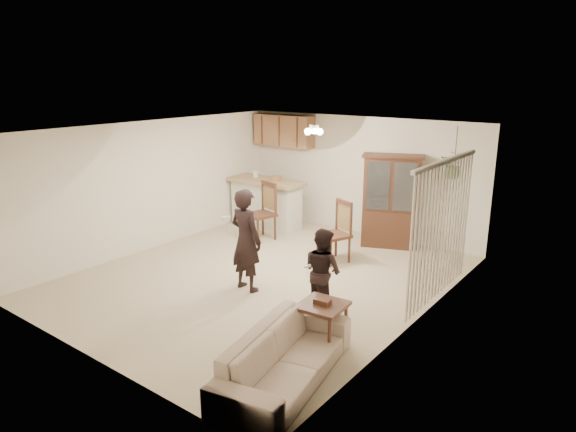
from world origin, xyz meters
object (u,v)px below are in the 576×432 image
Objects in this scene: child at (323,268)px; chair_bar at (260,224)px; chair_hutch_left at (333,245)px; china_hutch at (391,202)px; side_table at (322,325)px; sofa at (285,353)px; chair_hutch_right at (393,232)px; adult at (246,236)px.

chair_bar is at bearing -22.79° from child.
chair_hutch_left is at bearing 8.75° from chair_bar.
china_hutch is at bearing 42.30° from chair_bar.
chair_bar is (-3.47, 2.93, 0.02)m from side_table.
chair_hutch_right is at bearing 1.83° from sofa.
sofa is 1.57× the size of chair_bar.
child reaches higher than side_table.
child is at bearing -102.54° from china_hutch.
side_table is 4.42m from chair_hutch_right.
child is at bearing 70.87° from chair_hutch_right.
china_hutch is (-1.20, 5.02, 0.55)m from sofa.
adult is 1.51× the size of chair_bar.
china_hutch is at bearing 52.83° from chair_hutch_right.
chair_hutch_left is (-1.55, 2.73, 0.01)m from side_table.
child is 1.13× the size of chair_bar.
chair_hutch_left is at bearing 45.96° from chair_hutch_right.
china_hutch reaches higher than chair_hutch_right.
sofa is 1.01× the size of china_hutch.
chair_hutch_left is at bearing 119.57° from side_table.
sofa is 1.04× the size of adult.
child is 1.40× the size of chair_hutch_right.
chair_bar is (-2.35, -1.23, -0.58)m from china_hutch.
adult is 3.45m from china_hutch.
chair_bar is 1.23× the size of chair_hutch_right.
china_hutch is (-0.55, 3.29, 0.24)m from child.
child is at bearing -20.73° from chair_bar.
sofa is 3.95m from chair_hutch_left.
adult reaches higher than child.
china_hutch is (0.86, 3.34, 0.01)m from adult.
child is 0.73× the size of china_hutch.
child is 2.01× the size of side_table.
side_table is at bearing 162.93° from adult.
side_table is at bearing 135.98° from child.
chair_hutch_right is at bearing 104.41° from side_table.
chair_bar is at bearing 31.97° from sofa.
china_hutch is at bearing -99.11° from adult.
adult is at bearing -40.13° from chair_bar.
adult is at bearing 14.61° from child.
chair_hutch_right is (-1.10, 4.28, -0.04)m from side_table.
chair_bar reaches higher than chair_hutch_left.
chair_hutch_left reaches higher than chair_hutch_right.
chair_hutch_right reaches higher than side_table.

